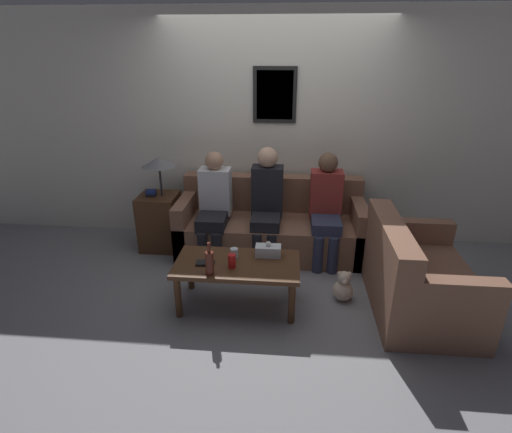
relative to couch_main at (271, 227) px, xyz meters
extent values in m
plane|color=gray|center=(0.00, -0.49, -0.29)|extent=(16.00, 16.00, 0.00)
cube|color=silver|center=(0.00, 0.44, 1.01)|extent=(9.00, 0.06, 2.60)
cube|color=black|center=(0.00, 0.39, 1.41)|extent=(0.48, 0.02, 0.60)
cube|color=silver|center=(0.00, 0.39, 1.41)|extent=(0.40, 0.01, 0.52)
cube|color=brown|center=(0.00, -0.05, -0.09)|extent=(2.06, 0.82, 0.41)
cube|color=brown|center=(0.00, 0.26, 0.32)|extent=(2.06, 0.20, 0.41)
cube|color=brown|center=(-0.96, -0.05, 0.03)|extent=(0.14, 0.82, 0.63)
cube|color=brown|center=(0.96, -0.05, 0.03)|extent=(0.14, 0.82, 0.63)
cube|color=brown|center=(1.39, -1.02, -0.09)|extent=(0.82, 1.22, 0.41)
cube|color=brown|center=(1.08, -1.02, 0.32)|extent=(0.20, 1.22, 0.41)
cube|color=brown|center=(1.39, -1.56, 0.03)|extent=(0.82, 0.14, 0.63)
cube|color=brown|center=(1.39, -0.48, 0.03)|extent=(0.82, 0.14, 0.63)
cube|color=#4C2D19|center=(-0.24, -1.11, 0.13)|extent=(1.10, 0.57, 0.04)
cylinder|color=#4C2D19|center=(-0.73, -1.33, -0.09)|extent=(0.06, 0.06, 0.40)
cylinder|color=#4C2D19|center=(0.25, -1.33, -0.09)|extent=(0.06, 0.06, 0.40)
cylinder|color=#4C2D19|center=(-0.73, -0.88, -0.09)|extent=(0.06, 0.06, 0.40)
cylinder|color=#4C2D19|center=(0.25, -0.88, -0.09)|extent=(0.06, 0.06, 0.40)
cube|color=#4C2D19|center=(-1.29, -0.04, 0.03)|extent=(0.43, 0.43, 0.65)
cylinder|color=#262628|center=(-1.23, -0.04, 0.54)|extent=(0.02, 0.02, 0.36)
cone|color=slate|center=(-1.23, -0.04, 0.75)|extent=(0.37, 0.37, 0.10)
cube|color=black|center=(-1.35, -0.06, 0.37)|extent=(0.12, 0.09, 0.02)
cube|color=navy|center=(-1.35, -0.06, 0.39)|extent=(0.11, 0.08, 0.02)
cube|color=navy|center=(-1.35, -0.06, 0.41)|extent=(0.11, 0.09, 0.03)
cylinder|color=#562319|center=(-0.44, -1.32, 0.25)|extent=(0.07, 0.07, 0.20)
cylinder|color=#562319|center=(-0.44, -1.32, 0.39)|extent=(0.03, 0.03, 0.09)
cylinder|color=silver|center=(-0.28, -1.02, 0.19)|extent=(0.07, 0.07, 0.09)
cube|color=black|center=(-0.51, -1.16, 0.16)|extent=(0.16, 0.10, 0.02)
cylinder|color=red|center=(-0.27, -1.19, 0.21)|extent=(0.07, 0.07, 0.12)
cube|color=silver|center=(0.03, -0.96, 0.20)|extent=(0.23, 0.12, 0.10)
sphere|color=white|center=(0.03, -0.96, 0.27)|extent=(0.05, 0.05, 0.05)
cube|color=black|center=(-0.62, -0.25, 0.17)|extent=(0.31, 0.44, 0.14)
cylinder|color=black|center=(-0.70, -0.47, -0.09)|extent=(0.11, 0.11, 0.41)
cylinder|color=black|center=(-0.54, -0.47, -0.09)|extent=(0.11, 0.11, 0.41)
cube|color=silver|center=(-0.62, -0.04, 0.42)|extent=(0.34, 0.22, 0.51)
sphere|color=tan|center=(-0.62, -0.04, 0.77)|extent=(0.20, 0.20, 0.20)
cube|color=black|center=(-0.04, -0.23, 0.17)|extent=(0.31, 0.41, 0.14)
cylinder|color=black|center=(-0.12, -0.44, -0.09)|extent=(0.11, 0.11, 0.41)
cylinder|color=black|center=(0.03, -0.44, -0.09)|extent=(0.11, 0.11, 0.41)
cube|color=black|center=(-0.04, -0.03, 0.44)|extent=(0.34, 0.22, 0.55)
sphere|color=tan|center=(-0.04, -0.03, 0.82)|extent=(0.22, 0.22, 0.22)
cube|color=#2D334C|center=(0.59, -0.24, 0.17)|extent=(0.31, 0.43, 0.14)
cylinder|color=#2D334C|center=(0.52, -0.46, -0.09)|extent=(0.11, 0.11, 0.41)
cylinder|color=#2D334C|center=(0.67, -0.46, -0.09)|extent=(0.11, 0.11, 0.41)
cube|color=maroon|center=(0.59, -0.03, 0.43)|extent=(0.34, 0.22, 0.52)
sphere|color=brown|center=(0.59, -0.03, 0.78)|extent=(0.21, 0.21, 0.21)
sphere|color=beige|center=(0.73, -0.95, -0.19)|extent=(0.19, 0.19, 0.19)
sphere|color=beige|center=(0.73, -0.95, -0.06)|extent=(0.12, 0.12, 0.12)
sphere|color=beige|center=(0.68, -0.95, -0.01)|extent=(0.04, 0.04, 0.04)
sphere|color=beige|center=(0.77, -0.95, -0.01)|extent=(0.04, 0.04, 0.04)
sphere|color=#FFEAD1|center=(0.73, -1.00, -0.06)|extent=(0.05, 0.05, 0.05)
camera|label=1|loc=(0.20, -4.16, 1.90)|focal=28.00mm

